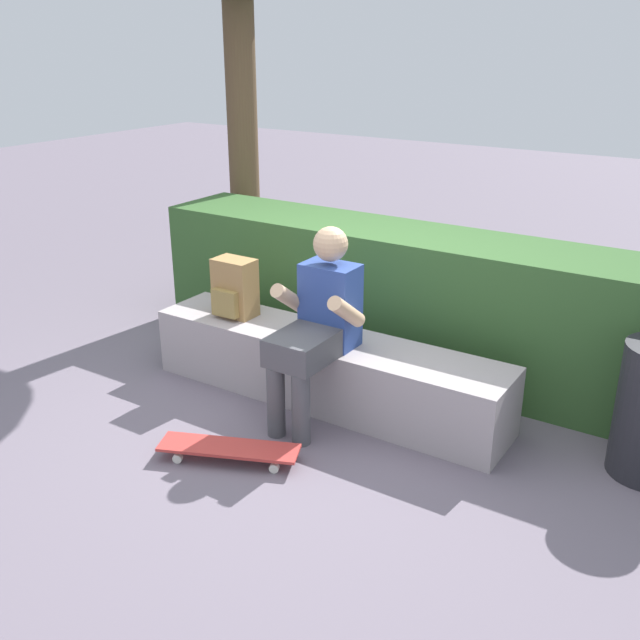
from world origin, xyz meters
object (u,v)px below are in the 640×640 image
at_px(skateboard_near_person, 229,448).
at_px(backpack_on_bench, 234,289).
at_px(bench_main, 325,369).
at_px(person_skater, 317,321).

bearing_deg(skateboard_near_person, backpack_on_bench, 126.26).
height_order(skateboard_near_person, backpack_on_bench, backpack_on_bench).
xyz_separation_m(bench_main, backpack_on_bench, (-0.73, -0.01, 0.42)).
bearing_deg(bench_main, person_skater, -69.37).
height_order(person_skater, skateboard_near_person, person_skater).
distance_m(person_skater, backpack_on_bench, 0.84).
bearing_deg(bench_main, skateboard_near_person, -94.22).
relative_size(bench_main, backpack_on_bench, 6.15).
bearing_deg(skateboard_near_person, person_skater, 77.75).
xyz_separation_m(skateboard_near_person, backpack_on_bench, (-0.66, 0.90, 0.57)).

